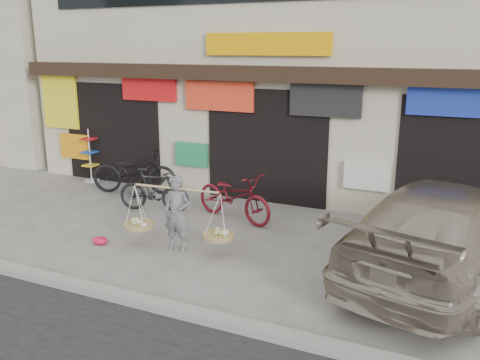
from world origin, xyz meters
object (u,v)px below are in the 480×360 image
at_px(street_vendor, 177,217).
at_px(bike_0, 134,171).
at_px(display_rack, 90,160).
at_px(suv, 449,229).
at_px(bike_1, 154,190).
at_px(bike_2, 234,196).

xyz_separation_m(street_vendor, bike_0, (-2.97, 2.79, -0.07)).
distance_m(street_vendor, display_rack, 5.77).
bearing_deg(display_rack, suv, -13.45).
bearing_deg(street_vendor, suv, 7.65).
distance_m(street_vendor, bike_1, 2.44).
bearing_deg(suv, display_rack, 1.45).
bearing_deg(bike_1, bike_0, 38.85).
height_order(bike_2, display_rack, display_rack).
bearing_deg(bike_1, street_vendor, -147.99).
relative_size(street_vendor, bike_1, 1.31).
relative_size(bike_2, display_rack, 1.37).
bearing_deg(bike_2, bike_1, 113.71).
distance_m(suv, display_rack, 9.59).
height_order(street_vendor, bike_0, street_vendor).
height_order(bike_1, suv, suv).
distance_m(bike_1, bike_2, 1.92).
relative_size(street_vendor, bike_2, 1.08).
bearing_deg(bike_0, street_vendor, -152.31).
xyz_separation_m(bike_2, display_rack, (-4.99, 1.26, 0.06)).
bearing_deg(display_rack, bike_0, -13.85).
relative_size(bike_0, bike_1, 1.31).
bearing_deg(street_vendor, display_rack, 141.18).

